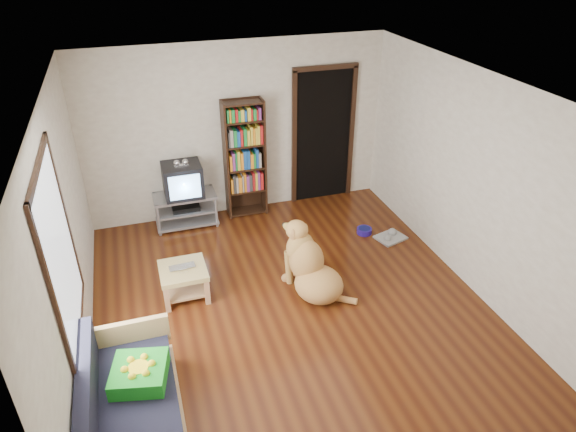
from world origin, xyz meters
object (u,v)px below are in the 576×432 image
object	(u,v)px
dog	(310,268)
crt_tv	(182,179)
grey_rag	(390,238)
tv_stand	(186,208)
green_cushion	(140,373)
dog_bowl	(364,231)
laptop	(183,269)
sofa	(131,422)
bookshelf	(244,153)
coffee_table	(184,277)

from	to	relation	value
dog	crt_tv	bearing A→B (deg)	120.22
grey_rag	dog	bearing A→B (deg)	-153.24
grey_rag	tv_stand	bearing A→B (deg)	154.51
tv_stand	crt_tv	distance (m)	0.47
green_cushion	dog_bowl	world-z (taller)	green_cushion
green_cushion	laptop	world-z (taller)	green_cushion
crt_tv	sofa	size ratio (longest dim) A/B	0.32
green_cushion	dog	bearing A→B (deg)	44.25
grey_rag	sofa	size ratio (longest dim) A/B	0.22
dog_bowl	sofa	world-z (taller)	sofa
dog_bowl	bookshelf	xyz separation A→B (m)	(-1.49, 1.15, 0.96)
grey_rag	tv_stand	world-z (taller)	tv_stand
dog_bowl	coffee_table	xyz separation A→B (m)	(-2.70, -0.65, 0.24)
dog_bowl	dog	world-z (taller)	dog
tv_stand	bookshelf	size ratio (longest dim) A/B	0.50
laptop	sofa	world-z (taller)	sofa
tv_stand	coffee_table	world-z (taller)	tv_stand
grey_rag	coffee_table	distance (m)	3.04
green_cushion	crt_tv	distance (m)	3.47
green_cushion	laptop	bearing A→B (deg)	82.73
sofa	coffee_table	size ratio (longest dim) A/B	3.27
tv_stand	bookshelf	xyz separation A→B (m)	(0.95, 0.09, 0.73)
green_cushion	grey_rag	xyz separation A→B (m)	(3.59, 2.02, -0.48)
green_cushion	grey_rag	distance (m)	4.15
laptop	tv_stand	bearing A→B (deg)	77.98
green_cushion	coffee_table	size ratio (longest dim) A/B	0.85
coffee_table	sofa	bearing A→B (deg)	-110.28
green_cushion	laptop	distance (m)	1.70
crt_tv	laptop	bearing A→B (deg)	-98.52
dog_bowl	tv_stand	size ratio (longest dim) A/B	0.24
sofa	tv_stand	bearing A→B (deg)	74.98
laptop	coffee_table	xyz separation A→B (m)	(0.00, 0.03, -0.13)
green_cushion	dog	xyz separation A→B (m)	(2.07, 1.26, -0.16)
sofa	dog	world-z (taller)	dog
laptop	dog	size ratio (longest dim) A/B	0.30
green_cushion	tv_stand	size ratio (longest dim) A/B	0.52
sofa	dog	bearing A→B (deg)	35.41
grey_rag	dog	xyz separation A→B (m)	(-1.52, -0.77, 0.32)
laptop	grey_rag	distance (m)	3.06
tv_stand	sofa	xyz separation A→B (m)	(-0.97, -3.63, -0.01)
green_cushion	crt_tv	size ratio (longest dim) A/B	0.81
coffee_table	dog	distance (m)	1.53
tv_stand	coffee_table	bearing A→B (deg)	-98.77
sofa	crt_tv	bearing A→B (deg)	75.07
tv_stand	coffee_table	xyz separation A→B (m)	(-0.26, -1.71, 0.01)
grey_rag	bookshelf	size ratio (longest dim) A/B	0.22
dog_bowl	crt_tv	bearing A→B (deg)	156.16
crt_tv	dog	xyz separation A→B (m)	(1.22, -2.09, -0.41)
bookshelf	sofa	size ratio (longest dim) A/B	1.00
crt_tv	coffee_table	size ratio (longest dim) A/B	1.05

